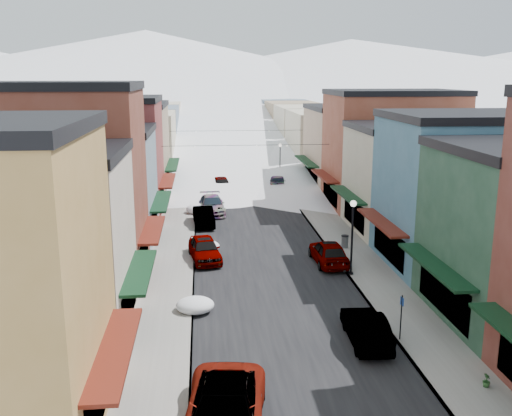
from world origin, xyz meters
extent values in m
cube|color=black|center=(0.00, 60.00, 0.01)|extent=(10.00, 160.00, 0.01)
cube|color=gray|center=(-6.60, 60.00, 0.07)|extent=(3.20, 160.00, 0.15)
cube|color=gray|center=(6.60, 60.00, 0.07)|extent=(3.20, 160.00, 0.15)
cube|color=slate|center=(-5.05, 60.00, 0.07)|extent=(0.10, 160.00, 0.15)
cube|color=slate|center=(5.05, 60.00, 0.07)|extent=(0.10, 160.00, 0.15)
cube|color=#5D1A0F|center=(-7.60, 4.00, 3.20)|extent=(1.20, 7.22, 0.15)
cube|color=beige|center=(-13.20, 12.50, 4.50)|extent=(10.00, 8.00, 9.00)
cube|color=black|center=(-13.20, 12.50, 9.25)|extent=(10.20, 8.20, 0.50)
cube|color=black|center=(-7.60, 12.50, 3.20)|extent=(1.20, 6.80, 0.15)
cube|color=maroon|center=(-13.70, 20.50, 6.00)|extent=(11.00, 8.00, 12.00)
cube|color=black|center=(-13.70, 20.50, 12.25)|extent=(11.20, 8.20, 0.50)
cube|color=#5D1A0F|center=(-7.60, 20.50, 3.20)|extent=(1.20, 6.80, 0.15)
cube|color=gray|center=(-13.20, 29.00, 4.25)|extent=(10.00, 9.00, 8.50)
cube|color=black|center=(-13.20, 29.00, 8.75)|extent=(10.20, 9.20, 0.50)
cube|color=black|center=(-7.60, 29.00, 3.20)|extent=(1.20, 7.65, 0.15)
cube|color=maroon|center=(-14.20, 38.00, 5.25)|extent=(12.00, 9.00, 10.50)
cube|color=black|center=(-14.20, 38.00, 10.75)|extent=(12.20, 9.20, 0.50)
cube|color=#5D1A0F|center=(-7.60, 38.00, 3.20)|extent=(1.20, 7.65, 0.15)
cube|color=#917A5F|center=(-13.20, 48.00, 4.75)|extent=(10.00, 11.00, 9.50)
cube|color=black|center=(-13.20, 48.00, 9.75)|extent=(10.20, 11.20, 0.50)
cube|color=black|center=(-7.60, 48.00, 3.20)|extent=(1.20, 9.35, 0.15)
cube|color=black|center=(7.60, 12.00, 3.20)|extent=(1.20, 7.65, 0.15)
cube|color=#386780|center=(13.20, 21.00, 5.00)|extent=(10.00, 9.00, 10.00)
cube|color=black|center=(13.20, 21.00, 10.25)|extent=(10.20, 9.20, 0.50)
cube|color=#5D1A0F|center=(7.60, 21.00, 3.20)|extent=(1.20, 7.65, 0.15)
cube|color=#B5AF91|center=(13.70, 30.00, 4.25)|extent=(11.00, 9.00, 8.50)
cube|color=black|center=(13.70, 30.00, 8.75)|extent=(11.20, 9.20, 0.50)
cube|color=black|center=(7.60, 30.00, 3.20)|extent=(1.20, 7.65, 0.15)
cube|color=brown|center=(14.20, 39.00, 5.50)|extent=(12.00, 9.00, 11.00)
cube|color=black|center=(14.20, 39.00, 11.25)|extent=(12.20, 9.20, 0.50)
cube|color=#5D1A0F|center=(7.60, 39.00, 3.20)|extent=(1.20, 7.65, 0.15)
cube|color=tan|center=(13.20, 49.00, 4.50)|extent=(10.00, 11.00, 9.00)
cube|color=black|center=(13.20, 49.00, 9.25)|extent=(10.20, 11.20, 0.50)
cube|color=black|center=(7.60, 49.00, 3.20)|extent=(1.20, 9.35, 0.15)
cube|color=gray|center=(-12.50, 62.00, 4.00)|extent=(9.00, 13.00, 8.00)
cube|color=gray|center=(12.50, 62.00, 4.00)|extent=(9.00, 13.00, 8.00)
cube|color=gray|center=(-12.50, 76.00, 4.00)|extent=(9.00, 13.00, 8.00)
cube|color=gray|center=(12.50, 76.00, 4.00)|extent=(9.00, 13.00, 8.00)
cube|color=gray|center=(-12.50, 90.00, 4.00)|extent=(9.00, 13.00, 8.00)
cube|color=gray|center=(12.50, 90.00, 4.00)|extent=(9.00, 13.00, 8.00)
cube|color=gray|center=(-12.50, 104.00, 4.00)|extent=(9.00, 13.00, 8.00)
cube|color=gray|center=(12.50, 104.00, 4.00)|extent=(9.00, 13.00, 8.00)
cube|color=silver|center=(0.00, 225.00, 6.00)|extent=(360.00, 40.00, 12.00)
cone|color=white|center=(-30.00, 275.00, 17.00)|extent=(300.00, 300.00, 34.00)
cone|color=white|center=(70.00, 270.00, 15.00)|extent=(320.00, 320.00, 30.00)
cylinder|color=black|center=(0.00, 40.00, 6.20)|extent=(16.40, 0.04, 0.04)
cylinder|color=black|center=(0.00, 55.00, 6.20)|extent=(16.40, 0.04, 0.04)
imported|color=white|center=(-3.72, 3.40, 0.88)|extent=(3.69, 6.66, 1.76)
imported|color=#AEB1B6|center=(-4.30, 23.63, 0.84)|extent=(2.66, 5.18, 1.69)
imported|color=black|center=(-4.30, 33.32, 0.79)|extent=(2.01, 4.90, 1.58)
imported|color=gray|center=(-3.50, 37.77, 0.83)|extent=(2.62, 5.81, 1.65)
imported|color=black|center=(3.50, 10.05, 0.78)|extent=(1.85, 4.82, 1.57)
imported|color=gray|center=(4.30, 22.03, 0.86)|extent=(2.17, 5.11, 1.72)
imported|color=black|center=(4.30, 49.22, 0.75)|extent=(2.71, 5.39, 1.50)
imported|color=gray|center=(-2.20, 48.16, 0.83)|extent=(2.35, 5.03, 1.67)
imported|color=white|center=(1.85, 71.73, 0.78)|extent=(2.70, 5.68, 1.57)
cylinder|color=black|center=(5.20, 9.91, 1.30)|extent=(0.06, 0.06, 2.31)
cube|color=#1B4097|center=(5.20, 9.91, 2.14)|extent=(0.07, 0.31, 0.42)
cylinder|color=slate|center=(6.26, 25.23, 0.60)|extent=(0.52, 0.52, 0.90)
cylinder|color=black|center=(6.26, 25.23, 1.07)|extent=(0.56, 0.56, 0.06)
cylinder|color=black|center=(5.20, 19.39, 0.21)|extent=(0.34, 0.34, 0.11)
cylinder|color=black|center=(5.20, 19.39, 2.44)|extent=(0.14, 0.14, 4.57)
sphere|color=white|center=(5.20, 19.39, 4.89)|extent=(0.41, 0.41, 0.41)
cylinder|color=black|center=(5.23, 53.77, 0.20)|extent=(0.31, 0.31, 0.10)
cylinder|color=black|center=(5.23, 53.77, 2.24)|extent=(0.13, 0.13, 4.18)
sphere|color=white|center=(5.23, 53.77, 4.49)|extent=(0.38, 0.38, 0.38)
imported|color=#295326|center=(7.29, 5.28, 0.44)|extent=(0.45, 0.45, 0.57)
ellipsoid|color=white|center=(-4.90, 14.44, 0.45)|extent=(2.12, 1.79, 0.90)
ellipsoid|color=white|center=(-4.70, 15.64, 0.23)|extent=(0.91, 0.82, 0.45)
ellipsoid|color=white|center=(-4.30, 25.41, 0.48)|extent=(2.26, 1.91, 0.95)
ellipsoid|color=white|center=(-4.10, 26.61, 0.24)|extent=(0.96, 0.87, 0.48)
ellipsoid|color=white|center=(-4.75, 37.51, 0.51)|extent=(2.39, 2.03, 1.01)
ellipsoid|color=white|center=(-4.55, 38.71, 0.26)|extent=(1.02, 0.92, 0.51)
camera|label=1|loc=(-4.35, -15.22, 12.88)|focal=40.00mm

